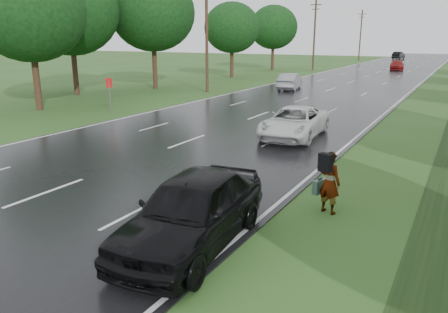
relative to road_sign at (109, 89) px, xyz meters
name	(u,v)px	position (x,y,z in m)	size (l,w,h in m)	color
ground	(46,194)	(8.50, -12.00, -1.64)	(220.00, 220.00, 0.00)	#2B4C1B
road	(361,78)	(8.50, 33.00, -1.62)	(14.00, 180.00, 0.04)	black
edge_stripe_east	(423,81)	(15.25, 33.00, -1.60)	(0.12, 180.00, 0.01)	silver
edge_stripe_west	(306,76)	(1.75, 33.00, -1.60)	(0.12, 180.00, 0.01)	silver
center_line	(361,78)	(8.50, 33.00, -1.60)	(0.12, 180.00, 0.01)	silver
road_sign	(109,89)	(0.00, 0.00, 0.00)	(0.50, 0.06, 2.30)	slate
utility_pole_mid	(207,32)	(-0.70, 13.00, 3.55)	(1.60, 0.26, 10.00)	#3A2118
utility_pole_far	(314,34)	(-0.70, 43.00, 3.55)	(1.60, 0.26, 10.00)	#3A2118
utility_pole_distant	(361,35)	(-0.70, 73.00, 3.55)	(1.60, 0.26, 10.00)	#3A2118
tree_west_b	(29,11)	(-5.50, -1.00, 4.73)	(7.20, 7.20, 9.62)	#3A2118
tree_west_c	(153,13)	(-6.50, 13.00, 5.27)	(7.80, 7.80, 10.43)	#3A2118
tree_west_d	(232,28)	(-5.70, 27.00, 4.18)	(6.60, 6.60, 8.80)	#3A2118
tree_west_e	(70,11)	(-9.50, 6.00, 5.19)	(8.00, 8.00, 10.44)	#3A2118
tree_west_f	(273,27)	(-6.30, 41.00, 4.49)	(7.00, 7.00, 9.29)	#3A2118
pedestrian	(329,181)	(16.67, -9.16, -0.73)	(0.86, 0.87, 1.78)	#A5998C
white_pickup	(294,122)	(12.55, -0.68, -0.87)	(2.41, 5.24, 1.46)	silver
dark_sedan	(192,210)	(14.50, -12.74, -0.73)	(2.06, 5.11, 1.74)	black
silver_sedan	(290,81)	(5.16, 18.19, -0.85)	(1.59, 4.56, 1.50)	gray
far_car_red	(397,65)	(10.10, 49.31, -0.92)	(1.92, 4.72, 1.37)	maroon
far_car_dark	(399,55)	(5.38, 84.47, -0.80)	(1.69, 4.84, 1.60)	black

